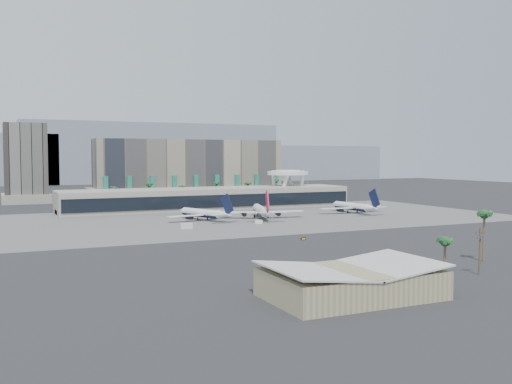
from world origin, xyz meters
name	(u,v)px	position (x,y,z in m)	size (l,w,h in m)	color
ground	(301,230)	(0.00, 0.00, 0.00)	(900.00, 900.00, 0.00)	#232326
apron_pad	(247,218)	(0.00, 55.00, 0.03)	(260.00, 130.00, 0.06)	#5B5B59
mountain_ridge	(126,157)	(27.88, 470.00, 29.89)	(680.00, 60.00, 70.00)	gray
hotel	(191,176)	(10.00, 174.41, 16.81)	(140.00, 30.00, 42.00)	tan
office_tower	(25,168)	(-95.00, 200.00, 22.94)	(30.00, 30.00, 52.00)	black
terminal	(209,197)	(0.00, 109.84, 6.52)	(170.00, 32.50, 14.50)	#B4AA9E
saucer_structure	(288,175)	(55.00, 116.00, 18.45)	(26.00, 26.00, 21.89)	white
palm_row	(201,187)	(7.00, 145.00, 10.50)	(157.80, 2.80, 13.10)	brown
hangar_left	(351,283)	(-45.00, -102.00, 3.20)	(36.65, 22.60, 7.55)	gray
utility_pole	(480,247)	(-2.00, -96.09, 7.14)	(3.20, 0.85, 12.00)	#4C3826
airliner_left	(204,213)	(-23.84, 52.24, 3.44)	(36.53, 37.73, 13.64)	white
airliner_centre	(261,211)	(4.88, 48.75, 3.84)	(41.41, 42.89, 15.24)	white
airliner_right	(353,206)	(61.12, 52.14, 3.56)	(39.63, 40.87, 14.10)	white
service_vehicle_a	(186,226)	(-41.21, 24.71, 1.20)	(4.92, 2.41, 2.41)	silver
service_vehicle_b	(259,222)	(-5.75, 29.12, 0.83)	(3.23, 1.85, 1.66)	white
taxiway_sign	(303,239)	(-12.66, -23.98, 0.47)	(2.10, 0.42, 0.95)	black
near_palm_a	(445,247)	(-6.61, -88.61, 6.51)	(6.00, 6.00, 9.29)	brown
near_palm_b	(484,219)	(13.48, -82.59, 12.16)	(6.00, 6.00, 15.08)	brown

